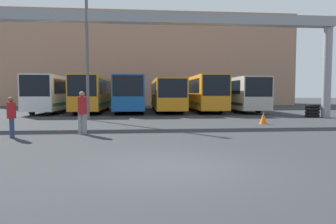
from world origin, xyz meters
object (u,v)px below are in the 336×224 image
(traffic_cone, at_px, (263,118))
(tire_stack, at_px, (312,111))
(bus_slot_0, at_px, (55,92))
(bus_slot_2, at_px, (131,92))
(bus_slot_5, at_px, (235,93))
(lamp_post, at_px, (87,45))
(bus_slot_1, at_px, (93,92))
(pedestrian_near_right, at_px, (82,112))
(bus_slot_4, at_px, (201,92))
(pedestrian_near_center, at_px, (12,116))
(bus_slot_3, at_px, (166,93))

(traffic_cone, relative_size, tire_stack, 0.65)
(bus_slot_0, xyz_separation_m, bus_slot_2, (7.00, 0.68, 0.00))
(traffic_cone, distance_m, tire_stack, 7.23)
(bus_slot_5, bearing_deg, bus_slot_0, -177.09)
(tire_stack, bearing_deg, bus_slot_2, 149.02)
(bus_slot_0, distance_m, traffic_cone, 19.34)
(tire_stack, height_order, lamp_post, lamp_post)
(bus_slot_1, bearing_deg, bus_slot_0, 178.25)
(bus_slot_0, xyz_separation_m, traffic_cone, (15.05, -12.04, -1.54))
(bus_slot_1, bearing_deg, pedestrian_near_right, -82.81)
(lamp_post, bearing_deg, bus_slot_5, 35.31)
(bus_slot_4, height_order, pedestrian_near_center, bus_slot_4)
(bus_slot_1, distance_m, bus_slot_3, 7.07)
(bus_slot_2, height_order, pedestrian_near_right, bus_slot_2)
(tire_stack, bearing_deg, bus_slot_4, 129.03)
(bus_slot_2, height_order, bus_slot_5, bus_slot_2)
(bus_slot_4, bearing_deg, pedestrian_near_right, -117.82)
(bus_slot_2, distance_m, pedestrian_near_right, 16.26)
(traffic_cone, bearing_deg, bus_slot_1, 134.07)
(bus_slot_0, distance_m, bus_slot_1, 3.50)
(bus_slot_3, distance_m, pedestrian_near_right, 17.14)
(bus_slot_2, xyz_separation_m, traffic_cone, (8.06, -12.73, -1.55))
(bus_slot_4, height_order, traffic_cone, bus_slot_4)
(bus_slot_3, relative_size, bus_slot_4, 1.02)
(bus_slot_0, bearing_deg, bus_slot_3, 4.83)
(bus_slot_3, relative_size, lamp_post, 1.35)
(bus_slot_5, height_order, lamp_post, lamp_post)
(bus_slot_3, xyz_separation_m, pedestrian_near_right, (-5.06, -16.36, -0.77))
(pedestrian_near_right, bearing_deg, bus_slot_3, -96.41)
(bus_slot_4, xyz_separation_m, pedestrian_near_right, (-8.56, -16.22, -0.94))
(pedestrian_near_center, xyz_separation_m, traffic_cone, (12.24, 4.24, -0.53))
(bus_slot_2, xyz_separation_m, bus_slot_5, (10.49, 0.21, -0.05))
(lamp_post, bearing_deg, pedestrian_near_right, -82.20)
(bus_slot_1, bearing_deg, pedestrian_near_center, -92.43)
(bus_slot_3, bearing_deg, bus_slot_2, -176.65)
(bus_slot_2, bearing_deg, pedestrian_near_center, -103.86)
(bus_slot_3, relative_size, bus_slot_5, 1.00)
(bus_slot_4, bearing_deg, bus_slot_1, -175.38)
(traffic_cone, relative_size, lamp_post, 0.07)
(bus_slot_0, xyz_separation_m, bus_slot_3, (10.49, 0.89, -0.13))
(pedestrian_near_center, bearing_deg, tire_stack, -87.70)
(bus_slot_2, relative_size, lamp_post, 1.31)
(pedestrian_near_center, bearing_deg, bus_slot_5, -64.20)
(bus_slot_5, bearing_deg, lamp_post, -144.69)
(bus_slot_1, bearing_deg, bus_slot_3, 8.08)
(pedestrian_near_center, height_order, traffic_cone, pedestrian_near_center)
(bus_slot_5, relative_size, traffic_cone, 18.47)
(pedestrian_near_right, bearing_deg, bus_slot_5, -115.61)
(lamp_post, bearing_deg, bus_slot_0, 118.13)
(pedestrian_near_right, relative_size, tire_stack, 1.79)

